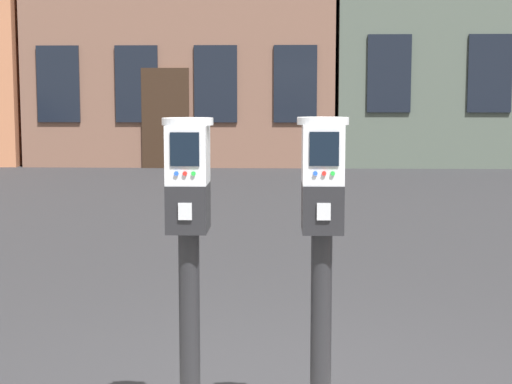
# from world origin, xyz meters

# --- Properties ---
(parking_meter_near_kerb) EXTENTS (0.22, 0.25, 1.35)m
(parking_meter_near_kerb) POSITION_xyz_m (-0.45, -0.22, 1.07)
(parking_meter_near_kerb) COLOR black
(parking_meter_near_kerb) RESTS_ON sidewalk_slab
(parking_meter_twin_adjacent) EXTENTS (0.22, 0.25, 1.35)m
(parking_meter_twin_adjacent) POSITION_xyz_m (0.11, -0.22, 1.07)
(parking_meter_twin_adjacent) COLOR black
(parking_meter_twin_adjacent) RESTS_ON sidewalk_slab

